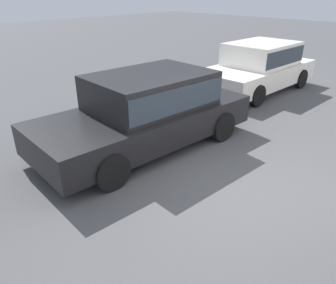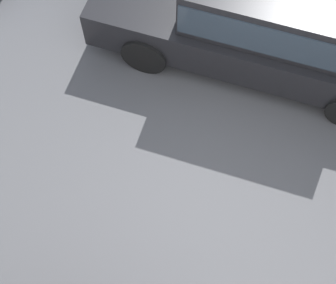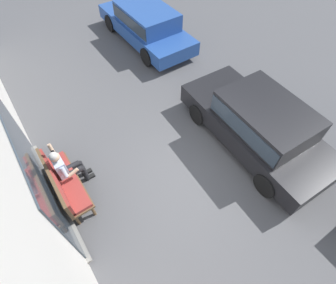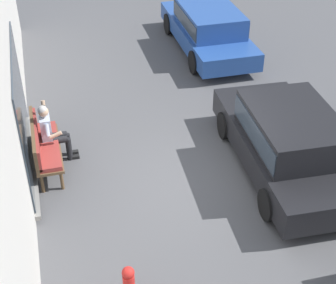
# 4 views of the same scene
# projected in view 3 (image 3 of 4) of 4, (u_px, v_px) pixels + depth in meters

# --- Properties ---
(ground_plane) EXTENTS (60.00, 60.00, 0.00)m
(ground_plane) POSITION_uv_depth(u_px,v_px,m) (191.00, 170.00, 6.96)
(ground_plane) COLOR #4C4C4F
(building_facade) EXTENTS (18.00, 0.51, 5.04)m
(building_facade) POSITION_uv_depth(u_px,v_px,m) (17.00, 194.00, 3.78)
(building_facade) COLOR beige
(building_facade) RESTS_ON ground_plane
(bench) EXTENTS (1.81, 0.55, 1.05)m
(bench) POSITION_uv_depth(u_px,v_px,m) (62.00, 182.00, 6.04)
(bench) COLOR brown
(bench) RESTS_ON ground_plane
(person_on_phone) EXTENTS (0.73, 0.74, 1.38)m
(person_on_phone) POSITION_uv_depth(u_px,v_px,m) (66.00, 167.00, 6.15)
(person_on_phone) COLOR black
(person_on_phone) RESTS_ON ground_plane
(parked_car_mid) EXTENTS (4.59, 2.13, 1.49)m
(parked_car_mid) POSITION_uv_depth(u_px,v_px,m) (260.00, 123.00, 6.91)
(parked_car_mid) COLOR black
(parked_car_mid) RESTS_ON ground_plane
(parked_car_far) EXTENTS (4.71, 1.88, 1.40)m
(parked_car_far) POSITION_uv_depth(u_px,v_px,m) (146.00, 23.00, 10.15)
(parked_car_far) COLOR #23478E
(parked_car_far) RESTS_ON ground_plane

